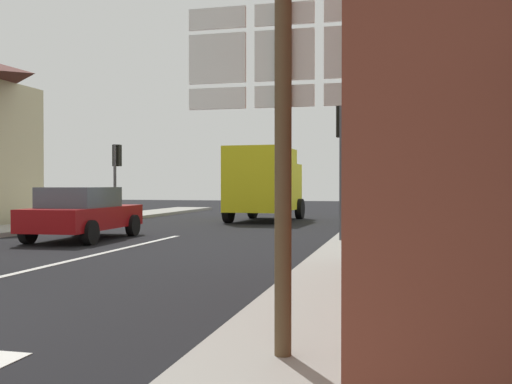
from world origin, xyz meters
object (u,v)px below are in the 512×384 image
object	(u,v)px
sedan_far	(83,213)
route_sign_post	(284,129)
traffic_light_far_right	(362,157)
traffic_light_near_right	(342,139)
delivery_truck	(265,182)
traffic_light_far_left	(117,165)

from	to	relation	value
sedan_far	route_sign_post	world-z (taller)	route_sign_post
route_sign_post	traffic_light_far_right	world-z (taller)	traffic_light_far_right
sedan_far	traffic_light_near_right	world-z (taller)	traffic_light_near_right
sedan_far	route_sign_post	size ratio (longest dim) A/B	1.33
route_sign_post	sedan_far	bearing A→B (deg)	127.13
delivery_truck	traffic_light_near_right	size ratio (longest dim) A/B	1.40
sedan_far	route_sign_post	distance (m)	12.72
sedan_far	route_sign_post	bearing A→B (deg)	-52.87
traffic_light_far_right	traffic_light_far_left	world-z (taller)	traffic_light_far_right
traffic_light_near_right	traffic_light_far_left	xyz separation A→B (m)	(-10.08, 7.51, -0.33)
traffic_light_near_right	traffic_light_far_left	bearing A→B (deg)	143.30
sedan_far	delivery_truck	size ratio (longest dim) A/B	0.84
traffic_light_far_right	delivery_truck	bearing A→B (deg)	166.59
traffic_light_far_right	traffic_light_far_left	xyz separation A→B (m)	(-10.08, -0.65, -0.22)
delivery_truck	traffic_light_far_right	world-z (taller)	traffic_light_far_right
delivery_truck	traffic_light_far_left	size ratio (longest dim) A/B	1.59
delivery_truck	traffic_light_far_left	bearing A→B (deg)	-164.74
route_sign_post	traffic_light_far_right	bearing A→B (deg)	91.51
delivery_truck	route_sign_post	distance (m)	20.07
delivery_truck	traffic_light_far_left	distance (m)	6.24
delivery_truck	traffic_light_far_right	size ratio (longest dim) A/B	1.45
sedan_far	traffic_light_near_right	distance (m)	7.42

